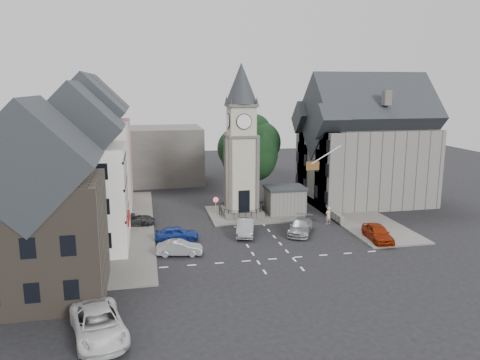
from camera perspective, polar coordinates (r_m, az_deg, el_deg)
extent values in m
plane|color=black|center=(43.87, 2.29, -7.06)|extent=(120.00, 120.00, 0.00)
cube|color=#595651|center=(48.45, -14.05, -5.51)|extent=(6.00, 30.00, 0.14)
cube|color=#595651|center=(54.94, 12.52, -3.43)|extent=(6.00, 26.00, 0.14)
cube|color=#595651|center=(51.62, 1.78, -4.11)|extent=(10.00, 8.00, 0.16)
cube|color=silver|center=(38.87, 4.26, -9.56)|extent=(20.00, 8.00, 0.01)
cube|color=#4C4944|center=(51.24, 0.15, -3.91)|extent=(4.20, 4.20, 0.70)
torus|color=black|center=(51.05, 0.15, -3.12)|extent=(4.86, 4.86, 0.06)
cube|color=#A49B84|center=(50.26, 0.15, 0.88)|extent=(3.00, 3.00, 8.00)
cube|color=black|center=(49.47, 0.49, -2.61)|extent=(1.20, 0.25, 2.40)
cube|color=#4C4944|center=(49.68, 0.15, 5.42)|extent=(3.30, 3.30, 0.25)
cube|color=#A49B84|center=(49.54, 0.16, 7.26)|extent=(2.70, 2.70, 3.20)
cylinder|color=white|center=(48.17, 0.50, 7.14)|extent=(1.50, 0.12, 1.50)
cube|color=#4C4944|center=(49.45, 0.16, 9.11)|extent=(3.10, 3.10, 0.30)
cone|color=black|center=(49.40, 0.16, 11.72)|extent=(3.40, 3.40, 4.20)
cube|color=slate|center=(51.66, 5.49, -2.63)|extent=(4.00, 3.00, 2.80)
cube|color=black|center=(51.31, 5.52, -0.95)|extent=(4.30, 3.30, 0.25)
cylinder|color=black|center=(55.96, 1.11, -0.64)|extent=(0.70, 0.70, 4.40)
cylinder|color=black|center=(48.08, -2.99, -3.85)|extent=(0.10, 0.10, 2.50)
cone|color=#A50C0C|center=(47.67, -2.98, -2.43)|extent=(0.70, 0.06, 0.70)
cone|color=white|center=(47.65, -2.98, -2.43)|extent=(0.54, 0.04, 0.54)
cube|color=#BE828B|center=(57.33, -16.90, 2.00)|extent=(7.50, 7.00, 10.00)
cube|color=beige|center=(49.48, -17.71, 0.52)|extent=(7.50, 7.00, 10.00)
cube|color=silver|center=(41.81, -18.77, -2.19)|extent=(7.50, 7.00, 9.00)
cube|color=#483F36|center=(33.62, -23.10, -6.66)|extent=(8.00, 7.00, 8.00)
cube|color=#4C4944|center=(69.11, -13.10, 2.90)|extent=(20.00, 10.00, 8.00)
cube|color=slate|center=(58.37, 15.10, 1.76)|extent=(14.00, 10.00, 9.00)
cube|color=slate|center=(52.68, 10.76, 0.95)|extent=(1.60, 4.40, 9.00)
cube|color=slate|center=(59.11, 8.20, 2.16)|extent=(1.60, 4.40, 9.00)
cube|color=slate|center=(55.59, 9.06, -2.72)|extent=(0.40, 16.00, 0.90)
cylinder|color=white|center=(48.40, 10.46, 3.04)|extent=(3.17, 0.10, 1.89)
plane|color=#B21414|center=(48.07, 8.86, 1.71)|extent=(1.40, 0.00, 1.40)
imported|color=navy|center=(43.30, -7.69, -6.48)|extent=(3.99, 1.72, 1.34)
imported|color=#B2B4BA|center=(39.71, -7.38, -8.21)|extent=(3.96, 1.92, 1.25)
imported|color=#2C2C2E|center=(48.60, -12.88, -4.74)|extent=(4.55, 2.42, 1.22)
imported|color=gray|center=(44.53, 0.68, -5.77)|extent=(2.66, 4.73, 1.48)
imported|color=#94989B|center=(45.28, 7.41, -5.63)|extent=(3.96, 5.16, 1.39)
imported|color=maroon|center=(44.60, 16.44, -6.20)|extent=(2.23, 4.61, 1.52)
imported|color=silver|center=(28.50, -16.86, -16.48)|extent=(3.94, 6.25, 1.61)
imported|color=#BEB09D|center=(48.64, 10.69, -4.29)|extent=(0.74, 0.59, 1.78)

